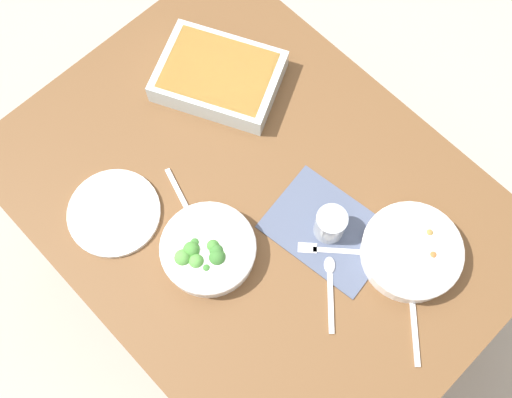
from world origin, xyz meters
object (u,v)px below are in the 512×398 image
Objects in this scene: broccoli_bowl at (208,250)px; side_plate at (114,213)px; spoon_spare at (330,283)px; spoon_by_stew at (413,314)px; stew_bowl at (411,252)px; spoon_by_broccoli at (187,208)px; drink_cup at (330,225)px; baking_dish at (219,76)px; fork_on_table at (329,250)px.

broccoli_bowl is 1.00× the size of side_plate.
broccoli_bowl is 1.59× the size of spoon_spare.
spoon_by_stew is at bearing 26.63° from side_plate.
stew_bowl is 0.53m from spoon_by_broccoli.
side_plate is at bearing -138.77° from drink_cup.
broccoli_bowl reaches higher than spoon_by_stew.
drink_cup reaches higher than stew_bowl.
broccoli_bowl reaches higher than spoon_by_broccoli.
baking_dish is 2.12× the size of spoon_by_broccoli.
broccoli_bowl is 1.27× the size of spoon_by_broccoli.
spoon_by_stew is 1.01× the size of spoon_spare.
spoon_by_broccoli is 0.35m from fork_on_table.
spoon_by_stew is (0.10, -0.10, -0.03)m from stew_bowl.
drink_cup is 0.27m from spoon_by_stew.
broccoli_bowl reaches higher than fork_on_table.
stew_bowl is 0.20m from spoon_spare.
broccoli_bowl is at bearing -132.81° from fork_on_table.
spoon_by_stew is at bearing -44.47° from stew_bowl.
side_plate is 0.73m from spoon_by_stew.
fork_on_table is at bearing -44.94° from drink_cup.
broccoli_bowl is 0.13m from spoon_by_broccoli.
stew_bowl is 1.05× the size of broccoli_bowl.
baking_dish is 4.31× the size of drink_cup.
spoon_by_stew is 0.57m from spoon_by_broccoli.
side_plate is (-0.55, -0.42, -0.03)m from stew_bowl.
spoon_by_broccoli is (-0.27, -0.20, -0.03)m from drink_cup.
spoon_by_stew is (0.65, 0.33, -0.00)m from side_plate.
broccoli_bowl reaches higher than side_plate.
spoon_by_broccoli is at bearing 162.46° from broccoli_bowl.
drink_cup is at bearing -10.64° from baking_dish.
spoon_spare is (-0.08, -0.18, -0.03)m from stew_bowl.
drink_cup is 0.34m from spoon_by_broccoli.
spoon_by_broccoli is 0.38m from spoon_spare.
stew_bowl is at bearing -0.06° from baking_dish.
baking_dish is 0.35m from spoon_by_broccoli.
broccoli_bowl is 0.29m from spoon_spare.
stew_bowl reaches higher than fork_on_table.
stew_bowl reaches higher than spoon_spare.
spoon_by_stew and spoon_by_broccoli have the same top height.
fork_on_table is at bearing 135.37° from spoon_spare.
spoon_by_broccoli is (-0.12, 0.04, -0.03)m from broccoli_bowl.
spoon_spare is at bearing 27.34° from side_plate.
spoon_spare is at bearing 17.24° from spoon_by_broccoli.
baking_dish is 0.48m from drink_cup.
stew_bowl is 1.33× the size of spoon_by_broccoli.
stew_bowl is 0.19m from fork_on_table.
baking_dish is at bearing 124.43° from spoon_by_broccoli.
side_plate is (0.09, -0.42, -0.03)m from baking_dish.
side_plate is at bearing -157.46° from broccoli_bowl.
drink_cup is 0.39× the size of side_plate.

